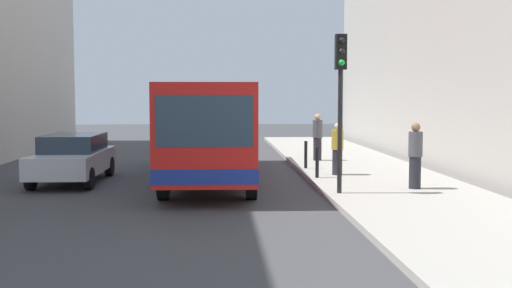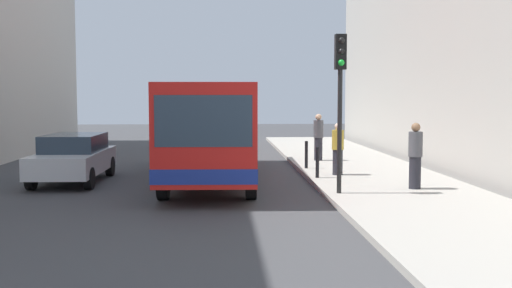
{
  "view_description": "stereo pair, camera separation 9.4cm",
  "coord_description": "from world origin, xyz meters",
  "px_view_note": "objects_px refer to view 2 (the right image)",
  "views": [
    {
      "loc": [
        0.39,
        -16.86,
        2.7
      ],
      "look_at": [
        1.5,
        0.8,
        1.28
      ],
      "focal_mm": 43.1,
      "sensor_mm": 36.0,
      "label": 1
    },
    {
      "loc": [
        0.48,
        -16.86,
        2.7
      ],
      "look_at": [
        1.5,
        0.8,
        1.28
      ],
      "focal_mm": 43.1,
      "sensor_mm": 36.0,
      "label": 2
    }
  ],
  "objects_px": {
    "bus": "(213,125)",
    "pedestrian_near_signal": "(415,156)",
    "car_beside_bus": "(74,157)",
    "pedestrian_mid_sidewalk": "(338,149)",
    "bollard_mid": "(306,155)",
    "car_behind_bus": "(215,132)",
    "bollard_near": "(317,162)",
    "pedestrian_far_sidewalk": "(318,137)",
    "traffic_light": "(340,83)"
  },
  "relations": [
    {
      "from": "traffic_light",
      "to": "pedestrian_mid_sidewalk",
      "type": "bearing_deg",
      "value": 79.78
    },
    {
      "from": "car_beside_bus",
      "to": "car_behind_bus",
      "type": "relative_size",
      "value": 0.98
    },
    {
      "from": "car_behind_bus",
      "to": "bus",
      "type": "bearing_deg",
      "value": 94.56
    },
    {
      "from": "bollard_mid",
      "to": "pedestrian_near_signal",
      "type": "relative_size",
      "value": 0.53
    },
    {
      "from": "bus",
      "to": "pedestrian_near_signal",
      "type": "height_order",
      "value": "bus"
    },
    {
      "from": "car_beside_bus",
      "to": "pedestrian_far_sidewalk",
      "type": "xyz_separation_m",
      "value": [
        8.35,
        4.47,
        0.28
      ]
    },
    {
      "from": "traffic_light",
      "to": "bollard_mid",
      "type": "relative_size",
      "value": 4.32
    },
    {
      "from": "pedestrian_near_signal",
      "to": "pedestrian_far_sidewalk",
      "type": "distance_m",
      "value": 7.5
    },
    {
      "from": "bus",
      "to": "bollard_mid",
      "type": "xyz_separation_m",
      "value": [
        3.22,
        1.35,
        -1.1
      ]
    },
    {
      "from": "pedestrian_far_sidewalk",
      "to": "pedestrian_near_signal",
      "type": "bearing_deg",
      "value": 166.08
    },
    {
      "from": "car_beside_bus",
      "to": "traffic_light",
      "type": "bearing_deg",
      "value": 156.35
    },
    {
      "from": "bus",
      "to": "car_beside_bus",
      "type": "relative_size",
      "value": 2.5
    },
    {
      "from": "car_behind_bus",
      "to": "bollard_near",
      "type": "bearing_deg",
      "value": 108.6
    },
    {
      "from": "car_behind_bus",
      "to": "pedestrian_far_sidewalk",
      "type": "xyz_separation_m",
      "value": [
        4.11,
        -7.82,
        0.28
      ]
    },
    {
      "from": "traffic_light",
      "to": "pedestrian_far_sidewalk",
      "type": "xyz_separation_m",
      "value": [
        0.73,
        7.99,
        -1.94
      ]
    },
    {
      "from": "traffic_light",
      "to": "pedestrian_far_sidewalk",
      "type": "bearing_deg",
      "value": 84.81
    },
    {
      "from": "car_beside_bus",
      "to": "bus",
      "type": "bearing_deg",
      "value": -171.33
    },
    {
      "from": "bus",
      "to": "pedestrian_mid_sidewalk",
      "type": "distance_m",
      "value": 4.07
    },
    {
      "from": "car_behind_bus",
      "to": "bollard_near",
      "type": "height_order",
      "value": "car_behind_bus"
    },
    {
      "from": "bollard_mid",
      "to": "pedestrian_near_signal",
      "type": "bearing_deg",
      "value": -64.36
    },
    {
      "from": "car_beside_bus",
      "to": "bollard_near",
      "type": "xyz_separation_m",
      "value": [
        7.53,
        -0.53,
        -0.16
      ]
    },
    {
      "from": "bus",
      "to": "pedestrian_far_sidewalk",
      "type": "height_order",
      "value": "bus"
    },
    {
      "from": "pedestrian_near_signal",
      "to": "pedestrian_far_sidewalk",
      "type": "height_order",
      "value": "pedestrian_far_sidewalk"
    },
    {
      "from": "bollard_near",
      "to": "pedestrian_far_sidewalk",
      "type": "height_order",
      "value": "pedestrian_far_sidewalk"
    },
    {
      "from": "bus",
      "to": "car_behind_bus",
      "type": "distance_m",
      "value": 11.76
    },
    {
      "from": "bus",
      "to": "traffic_light",
      "type": "distance_m",
      "value": 5.42
    },
    {
      "from": "car_beside_bus",
      "to": "pedestrian_near_signal",
      "type": "distance_m",
      "value": 10.25
    },
    {
      "from": "car_behind_bus",
      "to": "traffic_light",
      "type": "distance_m",
      "value": 16.32
    },
    {
      "from": "car_beside_bus",
      "to": "bollard_near",
      "type": "distance_m",
      "value": 7.55
    },
    {
      "from": "bollard_mid",
      "to": "bus",
      "type": "bearing_deg",
      "value": -157.25
    },
    {
      "from": "bollard_mid",
      "to": "pedestrian_near_signal",
      "type": "height_order",
      "value": "pedestrian_near_signal"
    },
    {
      "from": "bus",
      "to": "car_behind_bus",
      "type": "height_order",
      "value": "bus"
    },
    {
      "from": "pedestrian_far_sidewalk",
      "to": "bus",
      "type": "bearing_deg",
      "value": 108.63
    },
    {
      "from": "car_behind_bus",
      "to": "pedestrian_mid_sidewalk",
      "type": "distance_m",
      "value": 12.81
    },
    {
      "from": "bus",
      "to": "pedestrian_near_signal",
      "type": "relative_size",
      "value": 6.17
    },
    {
      "from": "car_beside_bus",
      "to": "car_behind_bus",
      "type": "distance_m",
      "value": 13.0
    },
    {
      "from": "car_behind_bus",
      "to": "pedestrian_mid_sidewalk",
      "type": "relative_size",
      "value": 2.73
    },
    {
      "from": "bus",
      "to": "traffic_light",
      "type": "height_order",
      "value": "traffic_light"
    },
    {
      "from": "car_beside_bus",
      "to": "traffic_light",
      "type": "relative_size",
      "value": 1.08
    },
    {
      "from": "bollard_near",
      "to": "pedestrian_far_sidewalk",
      "type": "distance_m",
      "value": 5.08
    },
    {
      "from": "pedestrian_near_signal",
      "to": "pedestrian_mid_sidewalk",
      "type": "bearing_deg",
      "value": 134.23
    },
    {
      "from": "car_beside_bus",
      "to": "pedestrian_near_signal",
      "type": "bearing_deg",
      "value": 164.79
    },
    {
      "from": "pedestrian_mid_sidewalk",
      "to": "pedestrian_far_sidewalk",
      "type": "xyz_separation_m",
      "value": [
        0.07,
        4.33,
        0.09
      ]
    },
    {
      "from": "car_behind_bus",
      "to": "pedestrian_far_sidewalk",
      "type": "relative_size",
      "value": 2.49
    },
    {
      "from": "bollard_near",
      "to": "bollard_mid",
      "type": "height_order",
      "value": "same"
    },
    {
      "from": "car_beside_bus",
      "to": "pedestrian_mid_sidewalk",
      "type": "height_order",
      "value": "pedestrian_mid_sidewalk"
    },
    {
      "from": "car_beside_bus",
      "to": "traffic_light",
      "type": "distance_m",
      "value": 8.69
    },
    {
      "from": "bus",
      "to": "pedestrian_near_signal",
      "type": "xyz_separation_m",
      "value": [
        5.52,
        -3.45,
        -0.67
      ]
    },
    {
      "from": "car_beside_bus",
      "to": "pedestrian_mid_sidewalk",
      "type": "distance_m",
      "value": 8.29
    },
    {
      "from": "bus",
      "to": "pedestrian_near_signal",
      "type": "bearing_deg",
      "value": 149.52
    }
  ]
}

